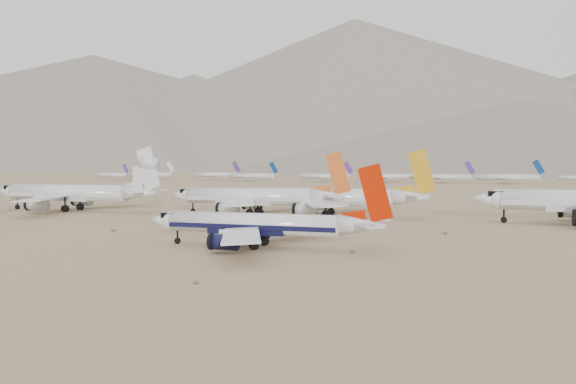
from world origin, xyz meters
name	(u,v)px	position (x,y,z in m)	size (l,w,h in m)	color
ground	(213,247)	(0.00, 0.00, 0.00)	(7000.00, 7000.00, 0.00)	#866A4E
main_airliner	(262,225)	(8.53, 1.78, 4.04)	(41.64, 40.67, 14.69)	silver
row2_gold_tail	(331,198)	(6.78, 60.92, 5.15)	(51.72, 50.58, 18.42)	silver
row2_orange_tail	(256,197)	(-14.20, 58.45, 5.02)	(50.19, 49.09, 17.90)	silver
row2_white_trijet	(76,193)	(-70.89, 53.94, 5.64)	(54.94, 53.69, 19.47)	silver
distant_storage_row	(375,176)	(-23.26, 336.83, 4.42)	(521.95, 61.96, 14.81)	silver
mountain_range	(477,102)	(70.18, 1648.01, 190.32)	(7354.00, 3024.00, 470.00)	slate
desert_scrub	(55,269)	(-11.08, -26.49, 0.28)	(247.37, 121.67, 0.63)	brown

